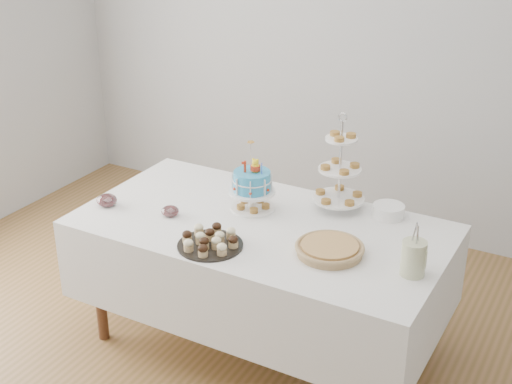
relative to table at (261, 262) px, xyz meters
The scene contains 12 objects.
floor 0.62m from the table, 90.00° to the right, with size 5.00×5.00×0.00m, color brown.
walls 0.86m from the table, 90.00° to the right, with size 5.04×4.04×2.70m.
table is the anchor object (origin of this frame).
birthday_cake 0.37m from the table, 135.39° to the left, with size 0.25×0.25×0.38m.
cupcake_tray 0.44m from the table, 107.02° to the right, with size 0.32×0.32×0.07m.
pie 0.52m from the table, 15.40° to the right, with size 0.33×0.33×0.05m.
tiered_stand 0.64m from the table, 52.60° to the left, with size 0.28×0.28×0.54m.
plate_stack 0.73m from the table, 36.13° to the left, with size 0.17×0.17×0.07m.
pastry_plate 0.30m from the table, 132.75° to the left, with size 0.24×0.24×0.04m.
jam_bowl_a 0.91m from the table, 165.53° to the right, with size 0.11×0.11×0.07m.
jam_bowl_b 0.55m from the table, 162.05° to the right, with size 0.09×0.09×0.06m.
utensil_pitcher 0.90m from the table, ahead, with size 0.12×0.11×0.25m.
Camera 1 is at (1.57, -2.59, 2.46)m, focal length 50.00 mm.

